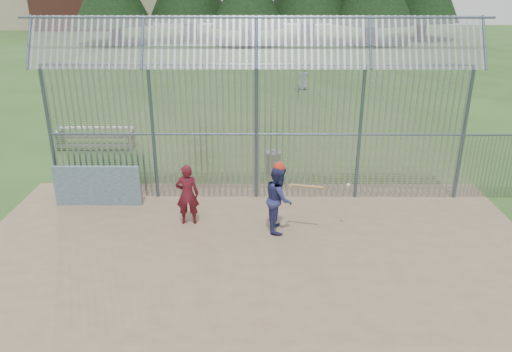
{
  "coord_description": "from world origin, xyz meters",
  "views": [
    {
      "loc": [
        0.07,
        -10.35,
        6.29
      ],
      "look_at": [
        0.0,
        2.0,
        1.3
      ],
      "focal_mm": 35.0,
      "sensor_mm": 36.0,
      "label": 1
    }
  ],
  "objects_px": {
    "trash_can": "(273,162)",
    "bleacher": "(96,138)",
    "onlooker": "(187,194)",
    "dugout_wall": "(98,186)",
    "batter": "(279,198)"
  },
  "relations": [
    {
      "from": "batter",
      "to": "trash_can",
      "type": "height_order",
      "value": "batter"
    },
    {
      "from": "onlooker",
      "to": "bleacher",
      "type": "xyz_separation_m",
      "value": [
        -4.45,
        6.38,
        -0.45
      ]
    },
    {
      "from": "batter",
      "to": "bleacher",
      "type": "bearing_deg",
      "value": 43.85
    },
    {
      "from": "bleacher",
      "to": "onlooker",
      "type": "bearing_deg",
      "value": -55.09
    },
    {
      "from": "onlooker",
      "to": "bleacher",
      "type": "relative_size",
      "value": 0.56
    },
    {
      "from": "dugout_wall",
      "to": "batter",
      "type": "bearing_deg",
      "value": -15.96
    },
    {
      "from": "trash_can",
      "to": "bleacher",
      "type": "xyz_separation_m",
      "value": [
        -6.83,
        2.59,
        0.03
      ]
    },
    {
      "from": "batter",
      "to": "onlooker",
      "type": "height_order",
      "value": "batter"
    },
    {
      "from": "onlooker",
      "to": "trash_can",
      "type": "bearing_deg",
      "value": -126.36
    },
    {
      "from": "dugout_wall",
      "to": "batter",
      "type": "height_order",
      "value": "batter"
    },
    {
      "from": "dugout_wall",
      "to": "bleacher",
      "type": "distance_m",
      "value": 5.51
    },
    {
      "from": "batter",
      "to": "onlooker",
      "type": "distance_m",
      "value": 2.45
    },
    {
      "from": "onlooker",
      "to": "trash_can",
      "type": "height_order",
      "value": "onlooker"
    },
    {
      "from": "batter",
      "to": "bleacher",
      "type": "relative_size",
      "value": 0.59
    },
    {
      "from": "trash_can",
      "to": "batter",
      "type": "bearing_deg",
      "value": -89.45
    }
  ]
}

